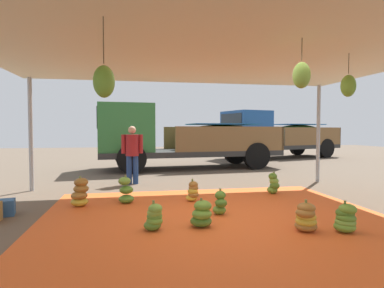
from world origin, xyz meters
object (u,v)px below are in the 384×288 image
Objects in this scene: banana_bunch_7 at (126,191)px; banana_bunch_8 at (346,219)px; banana_bunch_0 at (306,218)px; cargo_truck_far at (277,135)px; banana_bunch_3 at (273,184)px; crate_0 at (2,208)px; cargo_truck_main at (182,138)px; banana_bunch_5 at (193,192)px; banana_bunch_6 at (80,193)px; banana_bunch_1 at (220,204)px; banana_bunch_2 at (202,215)px; worker_0 at (132,150)px; banana_bunch_4 at (154,218)px.

banana_bunch_7 is 4.00m from banana_bunch_8.
cargo_truck_far is (5.01, 11.60, 0.99)m from banana_bunch_0.
crate_0 is at bearing -170.46° from banana_bunch_3.
banana_bunch_3 is 0.07× the size of cargo_truck_main.
banana_bunch_5 is at bearing 7.88° from crate_0.
cargo_truck_main reaches higher than banana_bunch_6.
banana_bunch_1 reaches higher than banana_bunch_2.
banana_bunch_8 is at bearing -19.90° from crate_0.
banana_bunch_0 and banana_bunch_5 have the same top height.
banana_bunch_0 is at bearing 166.68° from banana_bunch_8.
banana_bunch_6 is (-3.46, 2.21, 0.06)m from banana_bunch_0.
banana_bunch_7 is 2.16m from crate_0.
banana_bunch_1 is at bearing -67.20° from worker_0.
banana_bunch_2 is at bearing -120.13° from cargo_truck_far.
banana_bunch_3 reaches higher than banana_bunch_2.
crate_0 is (-2.08, -0.57, -0.11)m from banana_bunch_7.
banana_bunch_3 is 2.02m from banana_bunch_5.
banana_bunch_8 is (4.01, -2.34, -0.06)m from banana_bunch_6.
banana_bunch_5 is 0.80× the size of banana_bunch_6.
cargo_truck_far reaches higher than banana_bunch_0.
worker_0 is at bearing 103.86° from banana_bunch_2.
cargo_truck_main is at bearing 98.17° from banana_bunch_8.
banana_bunch_4 is (-2.16, 0.45, -0.01)m from banana_bunch_0.
banana_bunch_8 is at bearing -81.83° from cargo_truck_main.
cargo_truck_far is at bearing 57.24° from banana_bunch_4.
banana_bunch_2 is at bearing 162.84° from banana_bunch_8.
banana_bunch_5 is 2.97m from banana_bunch_8.
banana_bunch_8 is (-0.17, -2.80, -0.03)m from banana_bunch_3.
crate_0 is (-4.68, 1.76, -0.07)m from banana_bunch_0.
banana_bunch_0 is 0.90× the size of banana_bunch_3.
banana_bunch_3 reaches higher than crate_0.
cargo_truck_far is (5.63, 3.65, 0.01)m from cargo_truck_main.
worker_0 reaches higher than banana_bunch_6.
banana_bunch_3 is at bearing -75.86° from cargo_truck_main.
banana_bunch_5 is 0.07× the size of cargo_truck_far.
banana_bunch_6 is at bearing 147.48° from banana_bunch_0.
crate_0 is (-3.43, -0.47, -0.07)m from banana_bunch_5.
worker_0 is (-3.19, 2.01, 0.69)m from banana_bunch_3.
cargo_truck_main is 3.78m from worker_0.
banana_bunch_6 reaches higher than banana_bunch_3.
banana_bunch_3 is (0.72, 2.67, 0.03)m from banana_bunch_0.
cargo_truck_main is 4.42× the size of worker_0.
banana_bunch_7 is at bearing 138.18° from banana_bunch_0.
banana_bunch_6 is at bearing -179.22° from banana_bunch_5.
worker_0 reaches higher than banana_bunch_1.
banana_bunch_0 reaches higher than crate_0.
banana_bunch_4 is 7.73m from cargo_truck_main.
cargo_truck_main reaches higher than banana_bunch_2.
crate_0 is (-2.21, -2.92, -0.79)m from worker_0.
banana_bunch_3 is at bearing 74.94° from banana_bunch_0.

